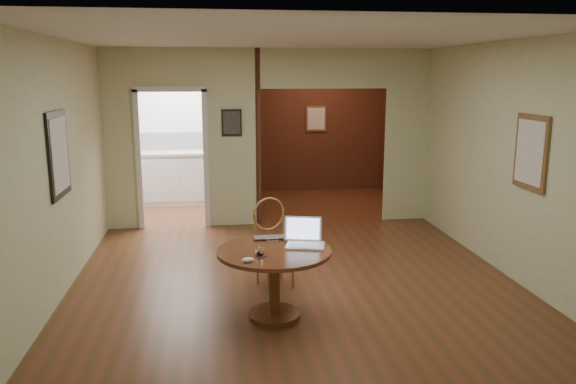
{
  "coord_description": "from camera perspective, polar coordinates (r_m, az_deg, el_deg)",
  "views": [
    {
      "loc": [
        -0.87,
        -6.04,
        2.32
      ],
      "look_at": [
        -0.1,
        -0.2,
        1.08
      ],
      "focal_mm": 35.0,
      "sensor_mm": 36.0,
      "label": 1
    }
  ],
  "objects": [
    {
      "name": "floor",
      "position": [
        6.53,
        0.62,
        -8.89
      ],
      "size": [
        5.0,
        5.0,
        0.0
      ],
      "primitive_type": "plane",
      "color": "#4E3116",
      "rests_on": "ground"
    },
    {
      "name": "room_shell",
      "position": [
        9.21,
        -5.01,
        5.42
      ],
      "size": [
        5.2,
        7.5,
        5.0
      ],
      "color": "silver",
      "rests_on": "ground"
    },
    {
      "name": "dining_table",
      "position": [
        5.41,
        -1.42,
        -7.66
      ],
      "size": [
        1.09,
        1.09,
        0.68
      ],
      "rotation": [
        0.0,
        0.0,
        -0.17
      ],
      "color": "maroon",
      "rests_on": "ground"
    },
    {
      "name": "chair",
      "position": [
        6.23,
        -1.59,
        -4.63
      ],
      "size": [
        0.53,
        0.53,
        0.98
      ],
      "rotation": [
        0.0,
        0.0,
        0.32
      ],
      "color": "olive",
      "rests_on": "ground"
    },
    {
      "name": "open_laptop",
      "position": [
        5.5,
        1.65,
        -4.68
      ],
      "size": [
        0.42,
        0.4,
        0.26
      ],
      "rotation": [
        0.0,
        0.0,
        -0.24
      ],
      "color": "white",
      "rests_on": "dining_table"
    },
    {
      "name": "closed_laptop",
      "position": [
        5.64,
        -1.65,
        -4.81
      ],
      "size": [
        0.35,
        0.23,
        0.03
      ],
      "primitive_type": "imported",
      "rotation": [
        0.0,
        0.0,
        0.01
      ],
      "color": "silver",
      "rests_on": "dining_table"
    },
    {
      "name": "mouse",
      "position": [
        5.02,
        -4.09,
        -6.89
      ],
      "size": [
        0.12,
        0.07,
        0.05
      ],
      "primitive_type": "ellipsoid",
      "rotation": [
        0.0,
        0.0,
        0.14
      ],
      "color": "white",
      "rests_on": "dining_table"
    },
    {
      "name": "wine_glass",
      "position": [
        5.18,
        -2.87,
        -5.97
      ],
      "size": [
        0.08,
        0.08,
        0.09
      ],
      "primitive_type": null,
      "color": "white",
      "rests_on": "dining_table"
    },
    {
      "name": "pen",
      "position": [
        5.13,
        -2.63,
        -6.67
      ],
      "size": [
        0.11,
        0.09,
        0.01
      ],
      "primitive_type": "cylinder",
      "rotation": [
        0.0,
        1.57,
        0.7
      ],
      "color": "navy",
      "rests_on": "dining_table"
    },
    {
      "name": "kitchen_cabinet",
      "position": [
        10.42,
        -10.06,
        1.51
      ],
      "size": [
        2.06,
        0.6,
        0.94
      ],
      "color": "silver",
      "rests_on": "ground"
    },
    {
      "name": "grocery_bag",
      "position": [
        10.32,
        -5.92,
        4.93
      ],
      "size": [
        0.3,
        0.27,
        0.27
      ],
      "primitive_type": "ellipsoid",
      "rotation": [
        0.0,
        0.0,
        -0.14
      ],
      "color": "beige",
      "rests_on": "kitchen_cabinet"
    }
  ]
}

